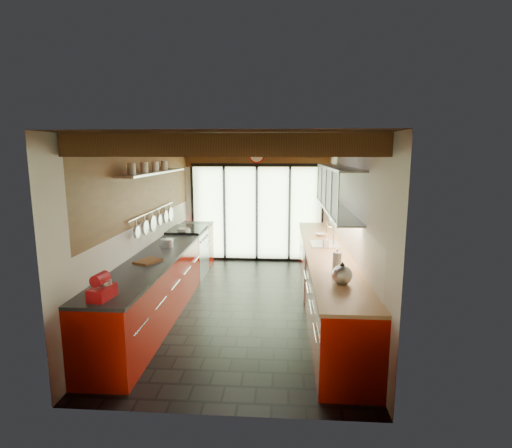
# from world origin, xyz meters

# --- Properties ---
(ground) EXTENTS (5.50, 5.50, 0.00)m
(ground) POSITION_xyz_m (0.00, 0.00, 0.00)
(ground) COLOR black
(ground) RESTS_ON ground
(room_shell) EXTENTS (5.50, 5.50, 5.50)m
(room_shell) POSITION_xyz_m (0.00, 0.00, 1.65)
(room_shell) COLOR silver
(room_shell) RESTS_ON ground
(ceiling_beams) EXTENTS (3.14, 5.06, 4.90)m
(ceiling_beams) POSITION_xyz_m (-0.00, 0.38, 2.46)
(ceiling_beams) COLOR #593316
(ceiling_beams) RESTS_ON ground
(glass_door) EXTENTS (2.95, 0.10, 2.90)m
(glass_door) POSITION_xyz_m (0.00, 2.69, 1.66)
(glass_door) COLOR #C6EAAD
(glass_door) RESTS_ON ground
(left_counter) EXTENTS (0.68, 5.00, 0.92)m
(left_counter) POSITION_xyz_m (-1.28, 0.00, 0.46)
(left_counter) COLOR #A80F03
(left_counter) RESTS_ON ground
(range_stove) EXTENTS (0.66, 0.90, 0.97)m
(range_stove) POSITION_xyz_m (-1.28, 1.45, 0.47)
(range_stove) COLOR silver
(range_stove) RESTS_ON ground
(right_counter) EXTENTS (0.68, 5.00, 0.92)m
(right_counter) POSITION_xyz_m (1.27, 0.00, 0.46)
(right_counter) COLOR #A80F03
(right_counter) RESTS_ON ground
(sink_assembly) EXTENTS (0.45, 0.52, 0.43)m
(sink_assembly) POSITION_xyz_m (1.29, 0.40, 0.96)
(sink_assembly) COLOR silver
(sink_assembly) RESTS_ON right_counter
(upper_cabinets_right) EXTENTS (0.34, 3.00, 3.00)m
(upper_cabinets_right) POSITION_xyz_m (1.43, 0.30, 1.85)
(upper_cabinets_right) COLOR silver
(upper_cabinets_right) RESTS_ON ground
(left_wall_fixtures) EXTENTS (0.28, 2.60, 0.96)m
(left_wall_fixtures) POSITION_xyz_m (-1.47, 0.25, 1.80)
(left_wall_fixtures) COLOR silver
(left_wall_fixtures) RESTS_ON ground
(stand_mixer) EXTENTS (0.21, 0.33, 0.28)m
(stand_mixer) POSITION_xyz_m (-1.27, -2.24, 1.03)
(stand_mixer) COLOR red
(stand_mixer) RESTS_ON left_counter
(pot_large) EXTENTS (0.20, 0.20, 0.13)m
(pot_large) POSITION_xyz_m (-1.27, 0.07, 0.98)
(pot_large) COLOR silver
(pot_large) RESTS_ON left_counter
(pot_small) EXTENTS (0.31, 0.31, 0.09)m
(pot_small) POSITION_xyz_m (-1.27, 1.17, 0.97)
(pot_small) COLOR silver
(pot_small) RESTS_ON left_counter
(cutting_board) EXTENTS (0.36, 0.41, 0.03)m
(cutting_board) POSITION_xyz_m (-1.27, -0.85, 0.93)
(cutting_board) COLOR brown
(cutting_board) RESTS_ON left_counter
(kettle) EXTENTS (0.31, 0.33, 0.28)m
(kettle) POSITION_xyz_m (1.27, -1.60, 1.04)
(kettle) COLOR silver
(kettle) RESTS_ON right_counter
(paper_towel) EXTENTS (0.12, 0.12, 0.30)m
(paper_towel) POSITION_xyz_m (1.27, -1.14, 1.05)
(paper_towel) COLOR white
(paper_towel) RESTS_ON right_counter
(soap_bottle) EXTENTS (0.09, 0.10, 0.19)m
(soap_bottle) POSITION_xyz_m (1.27, 0.19, 1.02)
(soap_bottle) COLOR silver
(soap_bottle) RESTS_ON right_counter
(bowl) EXTENTS (0.19, 0.19, 0.05)m
(bowl) POSITION_xyz_m (1.27, 1.10, 0.94)
(bowl) COLOR silver
(bowl) RESTS_ON right_counter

